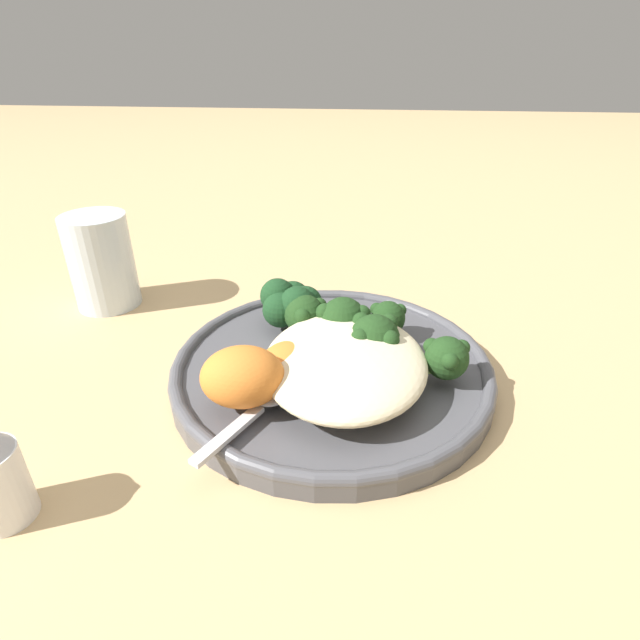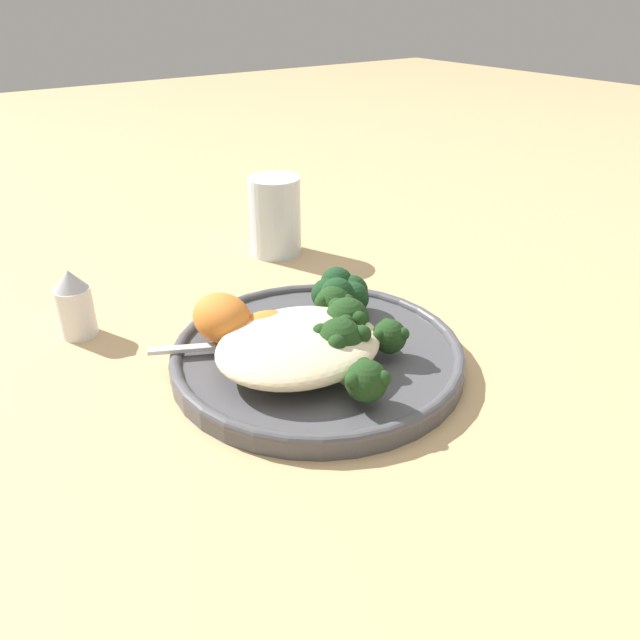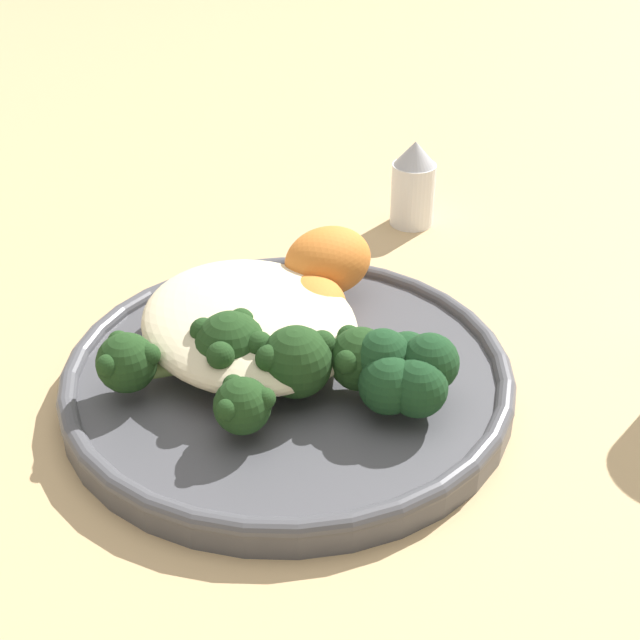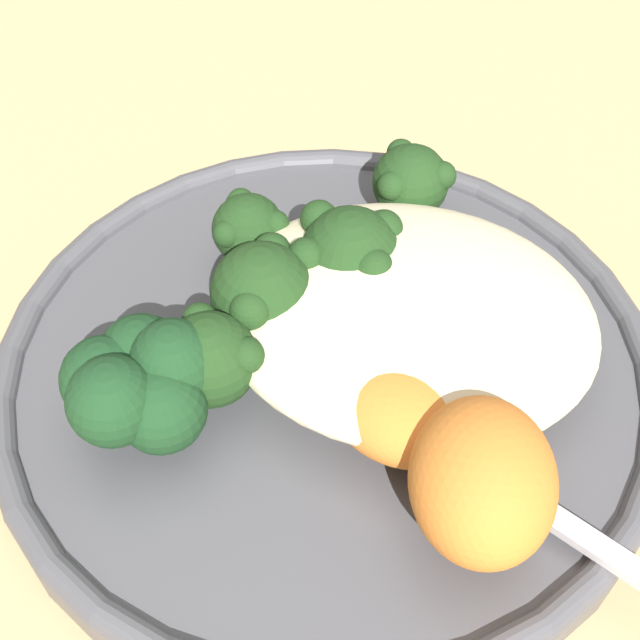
% 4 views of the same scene
% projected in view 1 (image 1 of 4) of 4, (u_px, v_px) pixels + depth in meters
% --- Properties ---
extents(ground_plane, '(4.00, 4.00, 0.00)m').
position_uv_depth(ground_plane, '(347.00, 369.00, 0.46)').
color(ground_plane, tan).
extents(plate, '(0.28, 0.28, 0.02)m').
position_uv_depth(plate, '(332.00, 367.00, 0.44)').
color(plate, '#4C4C51').
rests_on(plate, ground_plane).
extents(quinoa_mound, '(0.16, 0.13, 0.03)m').
position_uv_depth(quinoa_mound, '(344.00, 362.00, 0.40)').
color(quinoa_mound, beige).
rests_on(quinoa_mound, plate).
extents(broccoli_stalk_0, '(0.04, 0.12, 0.04)m').
position_uv_depth(broccoli_stalk_0, '(427.00, 360.00, 0.41)').
color(broccoli_stalk_0, '#8EB25B').
rests_on(broccoli_stalk_0, plate).
extents(broccoli_stalk_1, '(0.06, 0.08, 0.04)m').
position_uv_depth(broccoli_stalk_1, '(370.00, 341.00, 0.42)').
color(broccoli_stalk_1, '#8EB25B').
rests_on(broccoli_stalk_1, plate).
extents(broccoli_stalk_2, '(0.10, 0.08, 0.03)m').
position_uv_depth(broccoli_stalk_2, '(375.00, 329.00, 0.45)').
color(broccoli_stalk_2, '#8EB25B').
rests_on(broccoli_stalk_2, plate).
extents(broccoli_stalk_3, '(0.10, 0.05, 0.04)m').
position_uv_depth(broccoli_stalk_3, '(341.00, 326.00, 0.45)').
color(broccoli_stalk_3, '#8EB25B').
rests_on(broccoli_stalk_3, plate).
extents(broccoli_stalk_4, '(0.12, 0.07, 0.04)m').
position_uv_depth(broccoli_stalk_4, '(310.00, 325.00, 0.45)').
color(broccoli_stalk_4, '#8EB25B').
rests_on(broccoli_stalk_4, plate).
extents(sweet_potato_chunk_0, '(0.07, 0.07, 0.03)m').
position_uv_depth(sweet_potato_chunk_0, '(289.00, 363.00, 0.40)').
color(sweet_potato_chunk_0, orange).
rests_on(sweet_potato_chunk_0, plate).
extents(sweet_potato_chunk_1, '(0.06, 0.07, 0.05)m').
position_uv_depth(sweet_potato_chunk_1, '(243.00, 377.00, 0.37)').
color(sweet_potato_chunk_1, orange).
rests_on(sweet_potato_chunk_1, plate).
extents(kale_tuft, '(0.06, 0.06, 0.04)m').
position_uv_depth(kale_tuft, '(291.00, 302.00, 0.49)').
color(kale_tuft, '#193D1E').
rests_on(kale_tuft, plate).
extents(spoon, '(0.11, 0.07, 0.01)m').
position_uv_depth(spoon, '(267.00, 399.00, 0.38)').
color(spoon, silver).
rests_on(spoon, plate).
extents(water_glass, '(0.07, 0.07, 0.10)m').
position_uv_depth(water_glass, '(102.00, 261.00, 0.55)').
color(water_glass, silver).
rests_on(water_glass, ground_plane).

